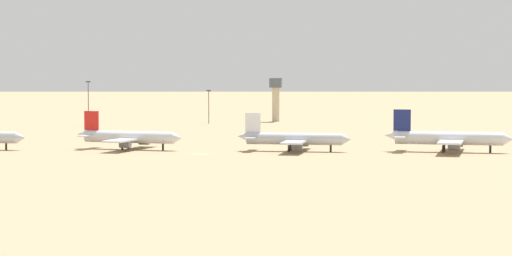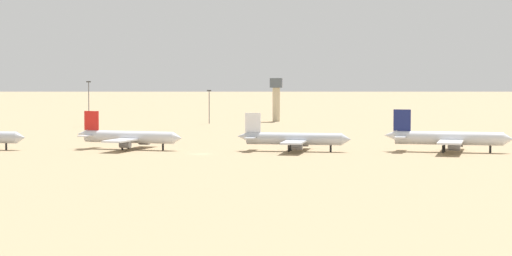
{
  "view_description": "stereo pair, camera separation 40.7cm",
  "coord_description": "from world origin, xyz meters",
  "px_view_note": "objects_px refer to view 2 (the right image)",
  "views": [
    {
      "loc": [
        42.56,
        -283.58,
        23.62
      ],
      "look_at": [
        13.2,
        19.15,
        6.0
      ],
      "focal_mm": 74.43,
      "sensor_mm": 36.0,
      "label": 1
    },
    {
      "loc": [
        42.97,
        -283.54,
        23.62
      ],
      "look_at": [
        13.2,
        19.15,
        6.0
      ],
      "focal_mm": 74.43,
      "sensor_mm": 36.0,
      "label": 2
    }
  ],
  "objects_px": {
    "parked_jet_navy_5": "(448,138)",
    "light_pole_mid": "(209,104)",
    "light_pole_west": "(89,101)",
    "control_tower": "(276,95)",
    "parked_jet_red_3": "(128,137)",
    "parked_jet_white_4": "(293,139)"
  },
  "relations": [
    {
      "from": "light_pole_west",
      "to": "parked_jet_red_3",
      "type": "bearing_deg",
      "value": -70.23
    },
    {
      "from": "parked_jet_navy_5",
      "to": "light_pole_west",
      "type": "xyz_separation_m",
      "value": [
        -131.51,
        116.5,
        6.35
      ]
    },
    {
      "from": "parked_jet_white_4",
      "to": "light_pole_west",
      "type": "bearing_deg",
      "value": 131.74
    },
    {
      "from": "parked_jet_navy_5",
      "to": "control_tower",
      "type": "xyz_separation_m",
      "value": [
        -60.14,
        159.54,
        7.47
      ]
    },
    {
      "from": "parked_jet_red_3",
      "to": "light_pole_mid",
      "type": "bearing_deg",
      "value": 101.31
    },
    {
      "from": "light_pole_mid",
      "to": "control_tower",
      "type": "bearing_deg",
      "value": 37.39
    },
    {
      "from": "parked_jet_white_4",
      "to": "light_pole_mid",
      "type": "relative_size",
      "value": 2.31
    },
    {
      "from": "parked_jet_red_3",
      "to": "parked_jet_white_4",
      "type": "relative_size",
      "value": 1.01
    },
    {
      "from": "light_pole_west",
      "to": "control_tower",
      "type": "bearing_deg",
      "value": 31.1
    },
    {
      "from": "parked_jet_navy_5",
      "to": "light_pole_mid",
      "type": "bearing_deg",
      "value": 130.09
    },
    {
      "from": "parked_jet_red_3",
      "to": "light_pole_mid",
      "type": "relative_size",
      "value": 2.34
    },
    {
      "from": "parked_jet_navy_5",
      "to": "light_pole_mid",
      "type": "distance_m",
      "value": 164.12
    },
    {
      "from": "parked_jet_navy_5",
      "to": "control_tower",
      "type": "relative_size",
      "value": 1.89
    },
    {
      "from": "parked_jet_white_4",
      "to": "control_tower",
      "type": "height_order",
      "value": "control_tower"
    },
    {
      "from": "parked_jet_navy_5",
      "to": "light_pole_mid",
      "type": "height_order",
      "value": "light_pole_mid"
    },
    {
      "from": "light_pole_mid",
      "to": "parked_jet_white_4",
      "type": "bearing_deg",
      "value": -72.71
    },
    {
      "from": "parked_jet_white_4",
      "to": "parked_jet_navy_5",
      "type": "distance_m",
      "value": 42.7
    },
    {
      "from": "parked_jet_red_3",
      "to": "parked_jet_white_4",
      "type": "distance_m",
      "value": 47.32
    },
    {
      "from": "parked_jet_white_4",
      "to": "light_pole_west",
      "type": "distance_m",
      "value": 147.64
    },
    {
      "from": "parked_jet_white_4",
      "to": "parked_jet_navy_5",
      "type": "bearing_deg",
      "value": 6.38
    },
    {
      "from": "parked_jet_red_3",
      "to": "light_pole_mid",
      "type": "xyz_separation_m",
      "value": [
        3.49,
        138.55,
        4.6
      ]
    },
    {
      "from": "control_tower",
      "to": "light_pole_west",
      "type": "bearing_deg",
      "value": -148.9
    }
  ]
}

